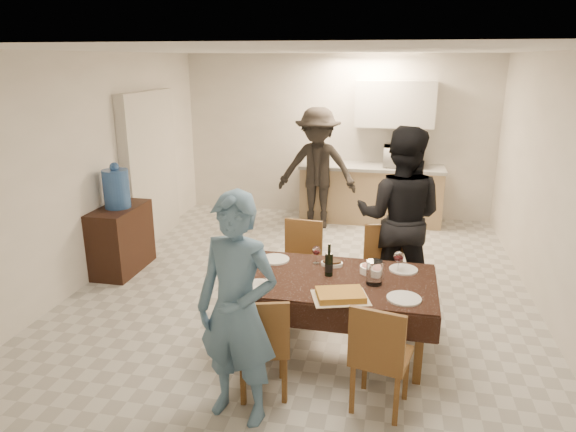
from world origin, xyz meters
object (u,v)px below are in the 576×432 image
wine_bottle (329,260)px  water_pitcher (374,272)px  dining_table (333,281)px  console (122,239)px  person_far (399,218)px  microwave (402,157)px  person_kitchen (317,169)px  person_near (237,310)px  savoury_tart (340,295)px  water_jug (116,189)px

wine_bottle → water_pitcher: (0.40, -0.10, -0.04)m
dining_table → console: size_ratio=2.02×
water_pitcher → person_far: (0.20, 1.10, 0.16)m
microwave → person_kitchen: bearing=19.7°
person_far → microwave: bearing=-83.3°
dining_table → console: 3.03m
dining_table → person_near: bearing=-116.7°
dining_table → water_pitcher: size_ratio=8.45×
microwave → savoury_tart: bearing=83.5°
water_jug → water_pitcher: 3.37m
person_near → savoury_tart: bearing=57.7°
water_jug → savoury_tart: (2.85, -1.63, -0.33)m
person_kitchen → wine_bottle: bearing=-79.7°
person_near → person_kitchen: size_ratio=0.92×
console → savoury_tart: console is taller
person_far → water_jug: bearing=3.9°
wine_bottle → savoury_tart: 0.47m
console → water_pitcher: bearing=-22.8°
water_pitcher → savoury_tart: size_ratio=0.47×
person_far → person_kitchen: person_far is taller
microwave → person_near: bearing=77.1°
savoury_tart → wine_bottle: bearing=109.2°
wine_bottle → person_far: 1.17m
console → water_jug: water_jug is taller
water_pitcher → person_far: 1.13m
dining_table → water_jug: water_jug is taller
console → person_kitchen: person_kitchen is taller
console → person_near: bearing=-46.3°
wine_bottle → microwave: size_ratio=0.52×
water_jug → person_kitchen: person_kitchen is taller
microwave → person_far: bearing=89.3°
wine_bottle → console: bearing=156.0°
dining_table → microwave: (0.59, 3.91, 0.42)m
wine_bottle → person_near: person_near is taller
water_pitcher → person_kitchen: (-1.02, 3.51, 0.13)m
dining_table → water_jug: (-2.75, 1.25, 0.39)m
dining_table → water_jug: bearing=156.5°
water_pitcher → person_near: 1.35m
water_jug → wine_bottle: water_jug is taller
water_pitcher → person_far: size_ratio=0.11×
water_jug → person_far: size_ratio=0.24×
person_near → person_far: (1.10, 2.10, 0.10)m
water_pitcher → microwave: size_ratio=0.37×
microwave → person_kitchen: 1.34m
console → microwave: (3.34, 2.66, 0.66)m
wine_bottle → water_jug: bearing=156.0°
console → person_kitchen: 3.08m
water_pitcher → person_kitchen: 3.66m
wine_bottle → microwave: 3.92m
water_jug → person_far: person_far is taller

